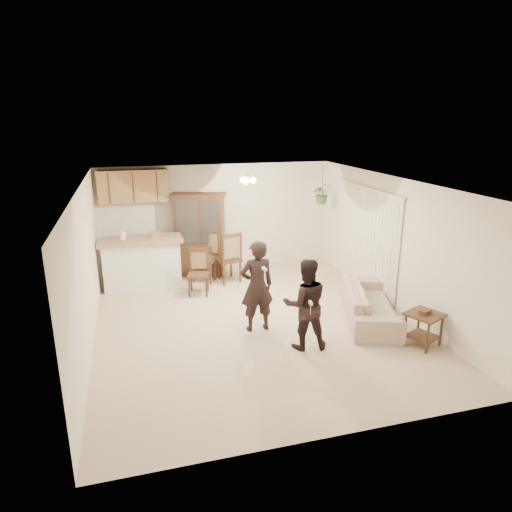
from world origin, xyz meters
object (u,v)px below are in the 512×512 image
object	(u,v)px
china_hutch	(200,235)
chair_hutch_right	(227,267)
child	(305,308)
adult	(257,281)
chair_bar	(199,282)
chair_hutch_left	(206,267)
sofa	(370,300)
side_table	(423,329)

from	to	relation	value
china_hutch	chair_hutch_right	world-z (taller)	china_hutch
child	china_hutch	world-z (taller)	china_hutch
china_hutch	adult	bearing A→B (deg)	-64.54
china_hutch	chair_bar	size ratio (longest dim) A/B	2.00
chair_hutch_right	china_hutch	bearing A→B (deg)	-67.90
child	chair_hutch_right	bearing A→B (deg)	-71.50
chair_hutch_left	sofa	bearing A→B (deg)	-12.08
sofa	side_table	bearing A→B (deg)	-144.47
child	sofa	bearing A→B (deg)	-146.82
chair_hutch_left	adult	bearing A→B (deg)	-44.81
side_table	chair_bar	distance (m)	4.47
chair_bar	chair_hutch_right	xyz separation A→B (m)	(0.75, 0.61, 0.05)
child	chair_hutch_right	xyz separation A→B (m)	(-0.53, 3.33, -0.35)
child	chair_hutch_left	world-z (taller)	child
chair_hutch_left	side_table	bearing A→B (deg)	-18.07
sofa	china_hutch	size ratio (longest dim) A/B	0.98
china_hutch	chair_hutch_left	world-z (taller)	china_hutch
child	china_hutch	bearing A→B (deg)	-65.96
china_hutch	chair_hutch_left	size ratio (longest dim) A/B	1.66
sofa	chair_bar	bearing A→B (deg)	73.49
sofa	chair_hutch_right	world-z (taller)	chair_hutch_right
side_table	chair_hutch_left	distance (m)	4.88
sofa	side_table	xyz separation A→B (m)	(0.33, -1.13, -0.08)
china_hutch	chair_bar	distance (m)	1.43
sofa	chair_hutch_left	xyz separation A→B (m)	(-2.52, 2.84, -0.04)
chair_hutch_right	side_table	bearing A→B (deg)	105.61
chair_bar	chair_hutch_left	xyz separation A→B (m)	(0.30, 0.79, 0.06)
adult	chair_bar	xyz separation A→B (m)	(-0.72, 1.91, -0.63)
sofa	child	distance (m)	1.71
chair_bar	chair_hutch_right	world-z (taller)	chair_hutch_right
chair_hutch_left	chair_hutch_right	xyz separation A→B (m)	(0.45, -0.18, -0.00)
sofa	side_table	distance (m)	1.18
child	chair_bar	distance (m)	3.04
adult	chair_hutch_right	xyz separation A→B (m)	(0.03, 2.52, -0.58)
child	chair_hutch_right	world-z (taller)	child
chair_hutch_left	chair_bar	bearing A→B (deg)	-74.24
china_hutch	side_table	distance (m)	5.32
adult	chair_hutch_right	size ratio (longest dim) A/B	1.57
adult	chair_bar	distance (m)	2.13
side_table	chair_hutch_right	xyz separation A→B (m)	(-2.40, 3.79, 0.04)
chair_bar	chair_hutch_left	world-z (taller)	chair_hutch_left
sofa	chair_hutch_right	size ratio (longest dim) A/B	1.63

